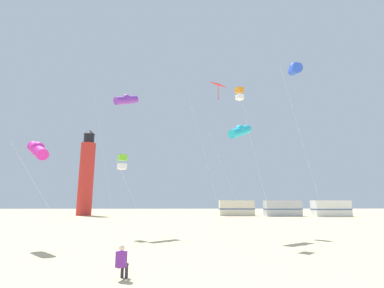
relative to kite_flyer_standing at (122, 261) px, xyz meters
name	(u,v)px	position (x,y,z in m)	size (l,w,h in m)	color
kite_flyer_standing	(122,261)	(0.00, 0.00, 0.00)	(0.39, 0.54, 1.16)	#722D99
kite_box_orange	(240,94)	(7.23, 14.58, 11.85)	(3.00, 2.76, 13.07)	silver
kite_tube_violet	(126,100)	(-3.20, 14.25, 11.06)	(3.79, 3.94, 12.38)	silver
kite_tube_blue	(295,69)	(10.04, 8.36, 11.35)	(2.26, 2.70, 12.67)	silver
kite_diamond_scarlet	(217,91)	(4.50, 9.30, 10.01)	(3.07, 3.07, 11.36)	silver
kite_tube_magenta	(38,150)	(-6.95, 7.12, 5.15)	(3.69, 3.76, 6.47)	silver
kite_tube_cyan	(240,131)	(6.46, 11.10, 7.42)	(3.59, 3.61, 8.73)	silver
kite_box_lime	(122,162)	(-2.74, 11.81, 5.03)	(2.67, 2.67, 6.22)	silver
lighthouse_distant	(86,174)	(-16.99, 45.72, 7.22)	(2.80, 2.80, 16.80)	red
rv_van_cream	(236,208)	(11.87, 43.90, 0.78)	(6.46, 2.40, 2.80)	beige
rv_van_silver	(282,208)	(19.85, 41.88, 0.78)	(6.46, 2.39, 2.80)	#B7BABF
rv_van_white	(331,209)	(28.01, 40.47, 0.78)	(6.53, 2.59, 2.80)	white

